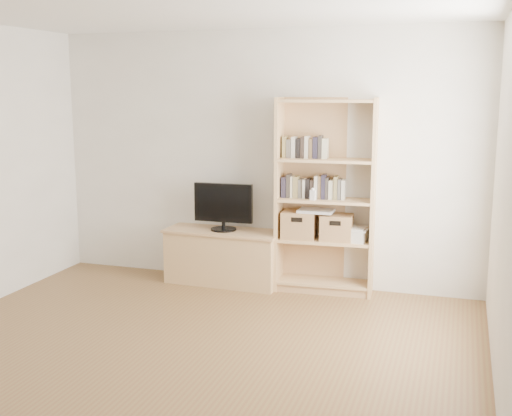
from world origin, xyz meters
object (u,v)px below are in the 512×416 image
at_px(television, 223,207).
at_px(basket_left, 299,225).
at_px(bookshelf, 325,197).
at_px(laptop, 316,211).
at_px(basket_right, 336,227).
at_px(baby_monitor, 313,195).
at_px(tv_stand, 224,258).

distance_m(television, basket_left, 0.81).
bearing_deg(bookshelf, laptop, -171.55).
relative_size(television, laptop, 1.81).
relative_size(basket_right, laptop, 0.90).
xyz_separation_m(baby_monitor, laptop, (0.01, 0.10, -0.17)).
bearing_deg(bookshelf, television, 178.82).
bearing_deg(bookshelf, baby_monitor, -135.00).
bearing_deg(laptop, television, -178.76).
height_order(baby_monitor, laptop, baby_monitor).
distance_m(bookshelf, basket_left, 0.39).
bearing_deg(bookshelf, basket_right, -2.60).
distance_m(television, basket_right, 1.18).
height_order(tv_stand, television, television).
bearing_deg(tv_stand, baby_monitor, -2.16).
xyz_separation_m(basket_right, laptop, (-0.20, -0.02, 0.16)).
bearing_deg(basket_left, bookshelf, 0.48).
bearing_deg(baby_monitor, laptop, 90.22).
bearing_deg(television, laptop, 0.13).
bearing_deg(basket_left, basket_right, -0.71).
relative_size(bookshelf, basket_left, 5.84).
bearing_deg(tv_stand, television, 0.00).
height_order(bookshelf, basket_left, bookshelf).
distance_m(tv_stand, baby_monitor, 1.20).
xyz_separation_m(tv_stand, laptop, (0.97, 0.03, 0.55)).
distance_m(bookshelf, television, 1.07).
height_order(tv_stand, basket_right, basket_right).
height_order(bookshelf, basket_right, bookshelf).
xyz_separation_m(tv_stand, television, (0.00, 0.00, 0.54)).
bearing_deg(laptop, baby_monitor, -98.67).
bearing_deg(bookshelf, tv_stand, 178.82).
relative_size(basket_left, basket_right, 1.07).
relative_size(tv_stand, basket_right, 3.82).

